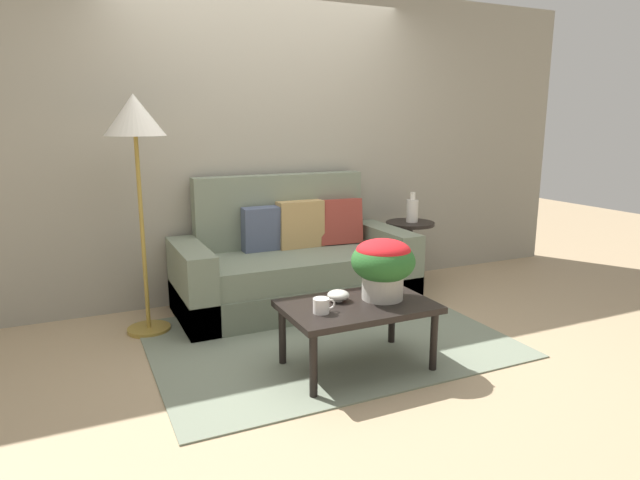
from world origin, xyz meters
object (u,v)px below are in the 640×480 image
at_px(couch, 294,267).
at_px(floor_lamp, 135,131).
at_px(side_table, 410,242).
at_px(table_vase, 412,210).
at_px(coffee_table, 357,311).
at_px(potted_plant, 383,263).
at_px(snack_bowl, 338,295).
at_px(coffee_mug, 322,306).

height_order(couch, floor_lamp, floor_lamp).
distance_m(side_table, table_vase, 0.30).
bearing_deg(coffee_table, floor_lamp, 132.90).
height_order(couch, potted_plant, couch).
relative_size(side_table, snack_bowl, 4.38).
xyz_separation_m(coffee_mug, table_vase, (1.56, 1.39, 0.25)).
bearing_deg(couch, snack_bowl, -99.07).
relative_size(couch, table_vase, 7.06).
relative_size(side_table, coffee_mug, 4.38).
bearing_deg(coffee_table, coffee_mug, -167.89).
relative_size(floor_lamp, snack_bowl, 12.23).
relative_size(coffee_table, coffee_mug, 6.60).
bearing_deg(coffee_mug, couch, 74.43).
distance_m(couch, floor_lamp, 1.64).
bearing_deg(floor_lamp, coffee_table, -47.10).
height_order(potted_plant, snack_bowl, potted_plant).
bearing_deg(snack_bowl, potted_plant, -14.95).
height_order(side_table, floor_lamp, floor_lamp).
bearing_deg(side_table, potted_plant, -129.62).
height_order(side_table, table_vase, table_vase).
distance_m(couch, coffee_mug, 1.40).
relative_size(floor_lamp, table_vase, 6.20).
bearing_deg(snack_bowl, couch, 80.93).
bearing_deg(potted_plant, floor_lamp, 137.89).
height_order(couch, side_table, couch).
xyz_separation_m(side_table, snack_bowl, (-1.36, -1.24, 0.04)).
xyz_separation_m(coffee_table, floor_lamp, (-1.09, 1.17, 1.07)).
height_order(coffee_mug, snack_bowl, coffee_mug).
xyz_separation_m(floor_lamp, snack_bowl, (1.01, -1.08, -0.99)).
relative_size(coffee_table, snack_bowl, 6.60).
height_order(snack_bowl, table_vase, table_vase).
height_order(floor_lamp, potted_plant, floor_lamp).
bearing_deg(potted_plant, snack_bowl, 165.05).
distance_m(coffee_table, side_table, 1.85).
bearing_deg(table_vase, snack_bowl, -137.98).
bearing_deg(snack_bowl, side_table, 42.42).
relative_size(side_table, floor_lamp, 0.36).
bearing_deg(floor_lamp, table_vase, 3.73).
xyz_separation_m(side_table, table_vase, (0.01, -0.01, 0.30)).
height_order(potted_plant, table_vase, table_vase).
xyz_separation_m(potted_plant, snack_bowl, (-0.27, 0.07, -0.20)).
distance_m(floor_lamp, snack_bowl, 1.78).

